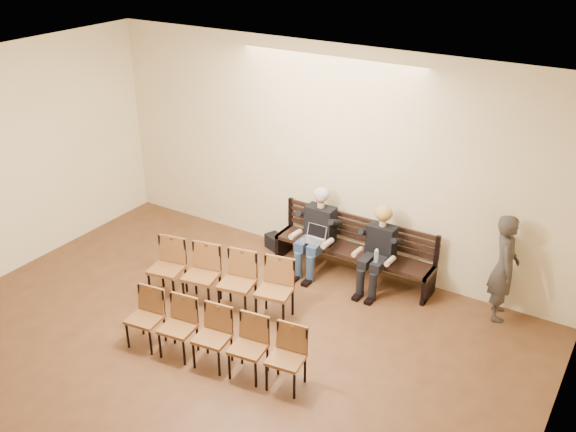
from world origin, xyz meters
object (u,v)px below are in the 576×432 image
at_px(bench, 352,262).
at_px(chair_row_front, 219,280).
at_px(laptop, 312,243).
at_px(chair_row_back, 212,338).
at_px(seated_woman, 378,252).
at_px(seated_man, 317,231).
at_px(water_bottle, 376,263).
at_px(bag, 275,242).
at_px(passerby, 506,260).

xyz_separation_m(bench, chair_row_front, (-1.23, -1.80, 0.22)).
bearing_deg(laptop, bench, 15.86).
height_order(chair_row_front, chair_row_back, chair_row_front).
bearing_deg(chair_row_back, seated_woman, 62.75).
height_order(seated_man, seated_woman, seated_man).
distance_m(laptop, chair_row_front, 1.64).
xyz_separation_m(seated_woman, water_bottle, (0.08, -0.24, -0.05)).
relative_size(seated_man, bag, 4.13).
relative_size(bench, water_bottle, 12.04).
height_order(seated_man, passerby, passerby).
distance_m(bench, water_bottle, 0.74).
bearing_deg(water_bottle, chair_row_back, -112.84).
xyz_separation_m(seated_man, chair_row_back, (0.06, -2.77, -0.29)).
bearing_deg(seated_woman, bench, 165.78).
xyz_separation_m(bench, chair_row_back, (-0.51, -2.89, 0.17)).
bearing_deg(chair_row_back, passerby, 39.54).
distance_m(seated_woman, passerby, 1.82).
relative_size(bench, passerby, 1.44).
bearing_deg(laptop, passerby, -5.79).
bearing_deg(bench, water_bottle, -33.46).
distance_m(seated_man, bag, 1.11).
bearing_deg(water_bottle, laptop, 177.42).
xyz_separation_m(bag, passerby, (3.75, 0.00, 0.78)).
xyz_separation_m(seated_woman, laptop, (-1.02, -0.20, -0.04)).
bearing_deg(chair_row_front, seated_woman, 33.63).
distance_m(passerby, chair_row_back, 4.10).
bearing_deg(passerby, laptop, 79.90).
height_order(seated_man, water_bottle, seated_man).
relative_size(bench, bag, 7.84).
bearing_deg(chair_row_back, bench, 72.30).
xyz_separation_m(water_bottle, passerby, (1.70, 0.46, 0.35)).
xyz_separation_m(bench, seated_man, (-0.57, -0.12, 0.46)).
bearing_deg(water_bottle, seated_man, 167.71).
height_order(bench, seated_man, seated_man).
bearing_deg(seated_man, bag, 166.67).
relative_size(bench, laptop, 7.91).
bearing_deg(chair_row_back, bag, 100.67).
xyz_separation_m(seated_man, passerby, (2.83, 0.22, 0.22)).
bearing_deg(seated_man, bench, 11.85).
relative_size(seated_woman, chair_row_back, 0.50).
xyz_separation_m(seated_woman, chair_row_front, (-1.70, -1.68, -0.16)).
xyz_separation_m(chair_row_front, chair_row_back, (0.72, -1.09, -0.05)).
xyz_separation_m(bag, chair_row_front, (0.27, -1.90, 0.32)).
relative_size(bag, passerby, 0.18).
distance_m(water_bottle, chair_row_back, 2.74).
bearing_deg(water_bottle, bench, 146.54).
bearing_deg(passerby, chair_row_front, 100.10).
bearing_deg(passerby, seated_man, 75.91).
relative_size(bench, seated_woman, 2.13).
height_order(seated_man, bag, seated_man).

